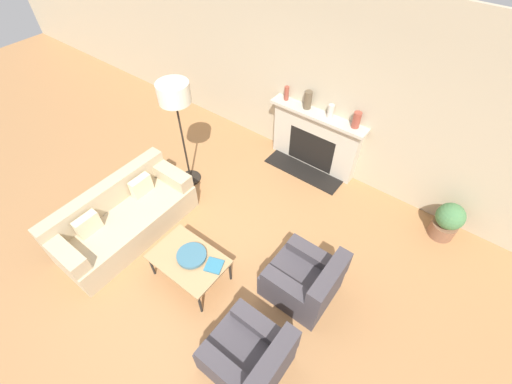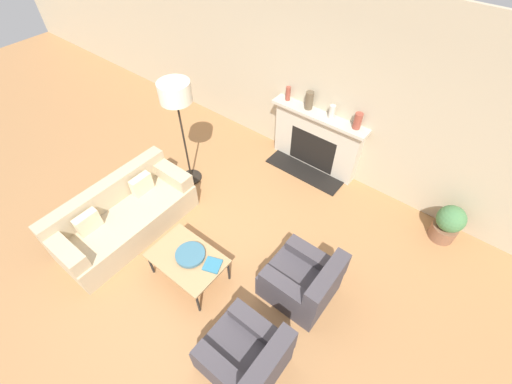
{
  "view_description": "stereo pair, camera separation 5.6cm",
  "coord_description": "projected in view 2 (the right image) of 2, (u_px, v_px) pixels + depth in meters",
  "views": [
    {
      "loc": [
        2.05,
        -1.39,
        4.11
      ],
      "look_at": [
        -0.01,
        1.32,
        0.45
      ],
      "focal_mm": 24.0,
      "sensor_mm": 36.0,
      "label": 1
    },
    {
      "loc": [
        2.09,
        -1.36,
        4.11
      ],
      "look_at": [
        -0.01,
        1.32,
        0.45
      ],
      "focal_mm": 24.0,
      "sensor_mm": 36.0,
      "label": 2
    }
  ],
  "objects": [
    {
      "name": "bowl",
      "position": [
        190.0,
        255.0,
        4.25
      ],
      "size": [
        0.37,
        0.37,
        0.06
      ],
      "color": "#38667A",
      "rests_on": "coffee_table"
    },
    {
      "name": "ground_plane",
      "position": [
        197.0,
        271.0,
        4.62
      ],
      "size": [
        18.0,
        18.0,
        0.0
      ],
      "primitive_type": "plane",
      "color": "#A87547"
    },
    {
      "name": "mantel_vase_left",
      "position": [
        288.0,
        93.0,
        5.5
      ],
      "size": [
        0.08,
        0.08,
        0.23
      ],
      "color": "brown",
      "rests_on": "fireplace"
    },
    {
      "name": "armchair_far",
      "position": [
        303.0,
        282.0,
        4.19
      ],
      "size": [
        0.82,
        0.74,
        0.78
      ],
      "rotation": [
        0.0,
        0.0,
        -1.57
      ],
      "color": "#423D42",
      "rests_on": "ground_plane"
    },
    {
      "name": "mantel_vase_right",
      "position": [
        358.0,
        121.0,
        4.97
      ],
      "size": [
        0.12,
        0.12,
        0.25
      ],
      "color": "brown",
      "rests_on": "fireplace"
    },
    {
      "name": "mantel_vase_center_left",
      "position": [
        309.0,
        100.0,
        5.31
      ],
      "size": [
        0.13,
        0.13,
        0.29
      ],
      "color": "brown",
      "rests_on": "fireplace"
    },
    {
      "name": "book",
      "position": [
        213.0,
        265.0,
        4.18
      ],
      "size": [
        0.26,
        0.26,
        0.02
      ],
      "rotation": [
        0.0,
        0.0,
        0.37
      ],
      "color": "teal",
      "rests_on": "coffee_table"
    },
    {
      "name": "mantel_vase_center_right",
      "position": [
        332.0,
        112.0,
        5.17
      ],
      "size": [
        0.09,
        0.09,
        0.21
      ],
      "color": "beige",
      "rests_on": "fireplace"
    },
    {
      "name": "floor_lamp",
      "position": [
        176.0,
        99.0,
        4.72
      ],
      "size": [
        0.46,
        0.46,
        1.79
      ],
      "color": "black",
      "rests_on": "ground_plane"
    },
    {
      "name": "coffee_table",
      "position": [
        187.0,
        259.0,
        4.29
      ],
      "size": [
        0.94,
        0.64,
        0.43
      ],
      "color": "tan",
      "rests_on": "ground_plane"
    },
    {
      "name": "wall_back",
      "position": [
        324.0,
        85.0,
        5.13
      ],
      "size": [
        18.0,
        0.06,
        2.9
      ],
      "color": "#BCAD8E",
      "rests_on": "ground_plane"
    },
    {
      "name": "fireplace",
      "position": [
        315.0,
        141.0,
        5.71
      ],
      "size": [
        1.64,
        0.59,
        1.05
      ],
      "color": "beige",
      "rests_on": "ground_plane"
    },
    {
      "name": "armchair_near",
      "position": [
        246.0,
        357.0,
        3.6
      ],
      "size": [
        0.82,
        0.74,
        0.78
      ],
      "rotation": [
        0.0,
        0.0,
        -1.57
      ],
      "color": "#423D42",
      "rests_on": "ground_plane"
    },
    {
      "name": "couch",
      "position": [
        124.0,
        216.0,
        4.89
      ],
      "size": [
        0.84,
        1.98,
        0.77
      ],
      "rotation": [
        0.0,
        0.0,
        1.57
      ],
      "color": "tan",
      "rests_on": "ground_plane"
    },
    {
      "name": "potted_plant",
      "position": [
        448.0,
        223.0,
        4.79
      ],
      "size": [
        0.38,
        0.38,
        0.6
      ],
      "color": "brown",
      "rests_on": "ground_plane"
    }
  ]
}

